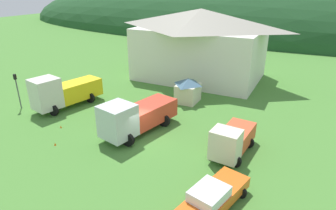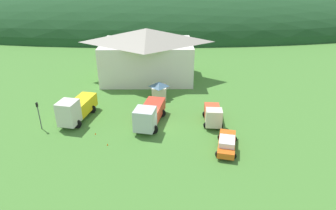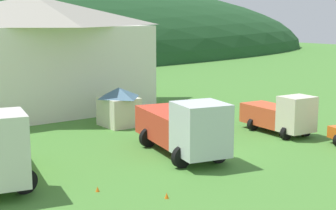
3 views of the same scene
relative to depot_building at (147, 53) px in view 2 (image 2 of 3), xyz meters
name	(u,v)px [view 2 (image 2 of 3)]	position (x,y,z in m)	size (l,w,h in m)	color
ground_plane	(160,128)	(2.37, -18.41, -4.69)	(200.00, 200.00, 0.00)	#477F33
forested_hill_backdrop	(162,26)	(2.37, 52.00, -4.69)	(174.63, 60.00, 30.70)	#1E4723
depot_building	(147,53)	(0.00, 0.00, 0.00)	(17.02, 11.66, 9.10)	white
play_shed_cream	(159,90)	(2.19, -8.97, -3.31)	(2.38, 2.68, 2.67)	beige
flatbed_truck_yellow	(76,109)	(-8.66, -16.21, -2.94)	(3.93, 7.57, 3.57)	silver
tow_truck_silver	(149,114)	(1.04, -17.62, -3.08)	(4.15, 7.81, 3.22)	silver
light_truck_cream	(213,115)	(9.30, -17.28, -3.43)	(2.76, 5.23, 2.62)	beige
service_pickup_orange	(227,143)	(9.93, -23.39, -3.86)	(3.07, 5.50, 1.66)	orange
traffic_light_west	(39,113)	(-12.61, -18.44, -2.40)	(0.20, 0.32, 3.68)	#4C4C51
traffic_cone_near_pickup	(95,134)	(-5.52, -19.89, -4.69)	(0.36, 0.36, 0.46)	orange
traffic_cone_mid_row	(108,145)	(-3.61, -22.36, -4.69)	(0.36, 0.36, 0.51)	orange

